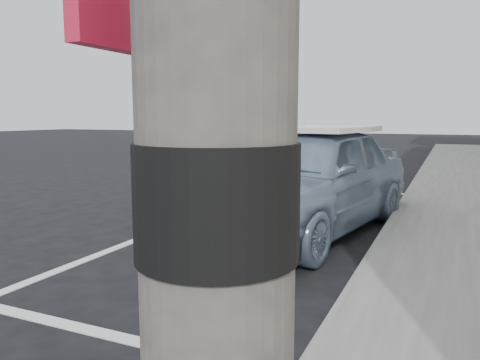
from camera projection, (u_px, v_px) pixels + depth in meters
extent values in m
plane|color=black|center=(106.00, 299.00, 3.82)|extent=(80.00, 80.00, 0.00)
cube|color=silver|center=(115.00, 336.00, 3.16)|extent=(3.00, 0.12, 0.01)
cube|color=silver|center=(340.00, 190.00, 9.48)|extent=(3.00, 0.12, 0.01)
cube|color=silver|center=(194.00, 217.00, 6.89)|extent=(0.12, 7.00, 0.01)
cylinder|color=black|center=(217.00, 201.00, 1.00)|extent=(0.36, 0.36, 0.25)
cube|color=red|center=(120.00, 17.00, 1.04)|extent=(0.04, 0.30, 0.15)
cube|color=white|center=(118.00, 17.00, 1.05)|extent=(0.02, 0.16, 0.08)
imported|color=#778DA8|center=(307.00, 178.00, 6.02)|extent=(2.33, 4.31, 1.39)
cube|color=silver|center=(321.00, 128.00, 6.27)|extent=(1.40, 1.73, 0.07)
cube|color=silver|center=(213.00, 233.00, 4.43)|extent=(1.56, 0.39, 0.12)
cube|color=white|center=(210.00, 224.00, 4.38)|extent=(0.33, 0.08, 0.17)
cylinder|color=red|center=(168.00, 203.00, 4.68)|extent=(0.15, 0.07, 0.15)
cylinder|color=red|center=(260.00, 216.00, 4.07)|extent=(0.15, 0.07, 0.15)
cylinder|color=red|center=(168.00, 221.00, 4.70)|extent=(0.13, 0.06, 0.12)
cylinder|color=red|center=(259.00, 236.00, 4.10)|extent=(0.13, 0.06, 0.12)
ellipsoid|color=#605649|center=(225.00, 259.00, 4.50)|extent=(0.29, 0.39, 0.22)
sphere|color=#605649|center=(220.00, 257.00, 4.33)|extent=(0.14, 0.14, 0.14)
cone|color=#605649|center=(216.00, 249.00, 4.33)|extent=(0.05, 0.05, 0.05)
cone|color=#605649|center=(224.00, 250.00, 4.31)|extent=(0.05, 0.05, 0.05)
cylinder|color=#605649|center=(235.00, 262.00, 4.67)|extent=(0.15, 0.21, 0.03)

